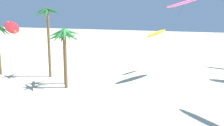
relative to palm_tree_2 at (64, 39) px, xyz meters
The scene contains 6 objects.
palm_tree_2 is the anchor object (origin of this frame).
palm_tree_3 6.89m from the palm_tree_2, 145.34° to the left, with size 4.52×4.24×9.98m.
palm_tree_4 1.85m from the palm_tree_2, 126.44° to the left, with size 4.22×4.37×6.96m.
flying_kite_0 16.62m from the palm_tree_2, 39.98° to the left, with size 5.97×11.22×11.70m.
flying_kite_3 14.96m from the palm_tree_2, 57.81° to the left, with size 4.03×9.94×7.03m.
flying_kite_6 9.40m from the palm_tree_2, behind, with size 7.49×10.99×8.42m.
Camera 1 is at (9.47, 6.01, 8.84)m, focal length 40.04 mm.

